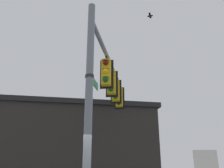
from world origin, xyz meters
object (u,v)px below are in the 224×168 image
object	(u,v)px
traffic_light_nearest_pole	(106,72)
traffic_light_arm_end	(119,97)
street_name_sign	(92,80)
bird_flying	(150,16)
traffic_light_mid_inner	(111,82)
traffic_light_mid_outer	(116,90)

from	to	relation	value
traffic_light_nearest_pole	traffic_light_arm_end	size ratio (longest dim) A/B	1.00
traffic_light_arm_end	street_name_sign	xyz separation A→B (m)	(0.30, 5.74, -1.07)
traffic_light_nearest_pole	street_name_sign	distance (m)	2.35
bird_flying	traffic_light_mid_inner	bearing A→B (deg)	-23.29
traffic_light_mid_inner	traffic_light_mid_outer	distance (m)	1.22
traffic_light_nearest_pole	traffic_light_mid_outer	distance (m)	2.43
traffic_light_arm_end	street_name_sign	distance (m)	5.84
traffic_light_arm_end	bird_flying	distance (m)	4.54
traffic_light_mid_outer	bird_flying	distance (m)	3.81
traffic_light_mid_inner	street_name_sign	distance (m)	3.48
traffic_light_arm_end	bird_flying	world-z (taller)	bird_flying
traffic_light_mid_outer	traffic_light_arm_end	bearing A→B (deg)	-92.94
traffic_light_mid_outer	traffic_light_arm_end	xyz separation A→B (m)	(-0.06, -1.21, 0.00)
traffic_light_mid_inner	street_name_sign	xyz separation A→B (m)	(0.17, 3.31, -1.07)
traffic_light_nearest_pole	street_name_sign	size ratio (longest dim) A/B	1.15
street_name_sign	traffic_light_mid_inner	bearing A→B (deg)	-92.96
traffic_light_mid_outer	street_name_sign	xyz separation A→B (m)	(0.23, 4.52, -1.07)
traffic_light_arm_end	street_name_sign	world-z (taller)	traffic_light_arm_end
traffic_light_nearest_pole	traffic_light_mid_inner	xyz separation A→B (m)	(-0.06, -1.21, 0.00)
traffic_light_mid_outer	street_name_sign	size ratio (longest dim) A/B	1.15
traffic_light_nearest_pole	street_name_sign	world-z (taller)	traffic_light_nearest_pole
traffic_light_mid_outer	traffic_light_nearest_pole	bearing A→B (deg)	87.06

